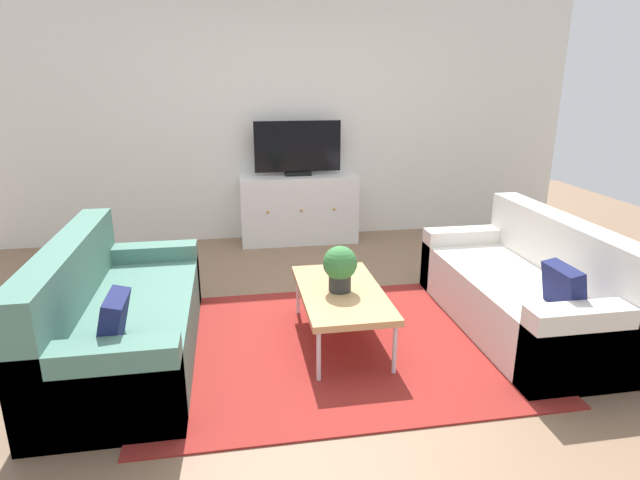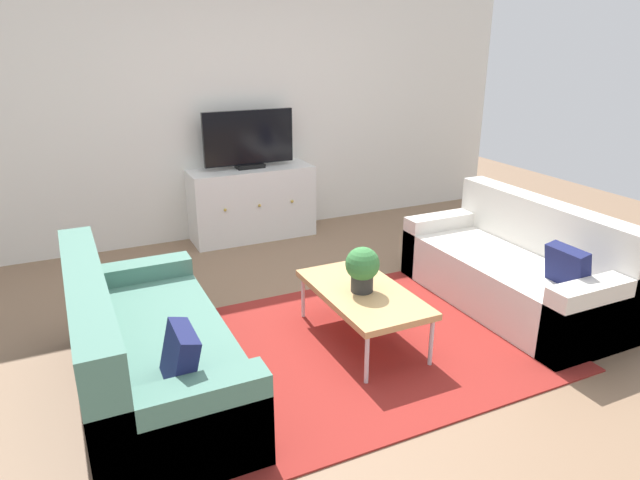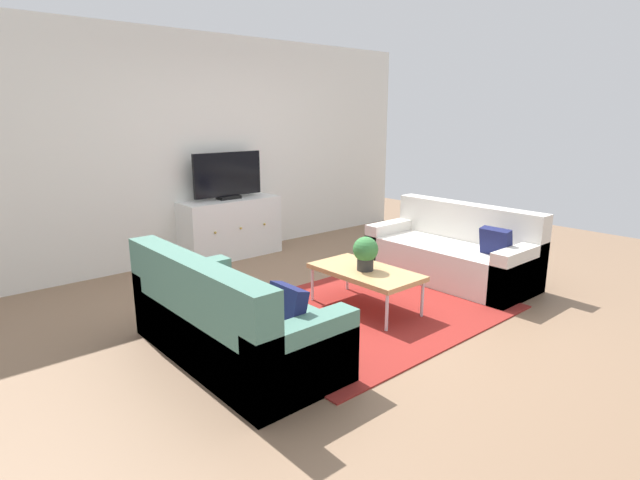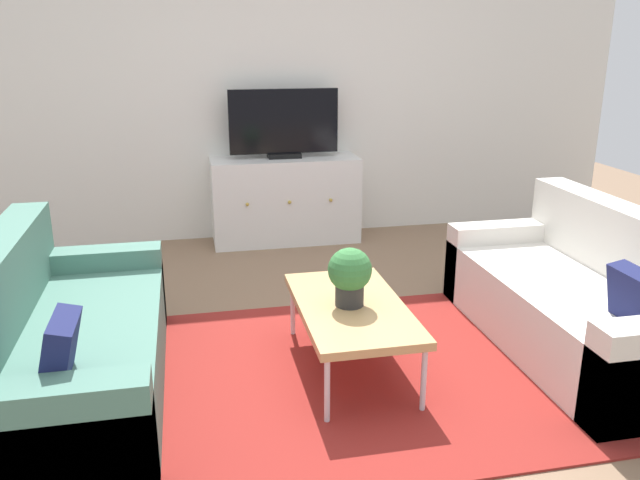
# 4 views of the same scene
# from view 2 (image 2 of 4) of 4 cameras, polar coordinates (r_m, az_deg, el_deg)

# --- Properties ---
(ground_plane) EXTENTS (10.00, 10.00, 0.00)m
(ground_plane) POSITION_cam_2_polar(r_m,az_deg,el_deg) (4.07, 3.00, -9.59)
(ground_plane) COLOR #84664C
(wall_back) EXTENTS (6.40, 0.12, 2.70)m
(wall_back) POSITION_cam_2_polar(r_m,az_deg,el_deg) (5.94, -8.81, 13.45)
(wall_back) COLOR silver
(wall_back) RESTS_ON ground_plane
(area_rug) EXTENTS (2.50, 1.90, 0.01)m
(area_rug) POSITION_cam_2_polar(r_m,az_deg,el_deg) (3.95, 4.05, -10.48)
(area_rug) COLOR maroon
(area_rug) RESTS_ON ground_plane
(couch_left_side) EXTENTS (0.82, 1.77, 0.81)m
(couch_left_side) POSITION_cam_2_polar(r_m,az_deg,el_deg) (3.47, -17.80, -11.08)
(couch_left_side) COLOR #4C7A6B
(couch_left_side) RESTS_ON ground_plane
(couch_right_side) EXTENTS (0.82, 1.77, 0.81)m
(couch_right_side) POSITION_cam_2_polar(r_m,az_deg,el_deg) (4.67, 19.41, -3.01)
(couch_right_side) COLOR silver
(couch_right_side) RESTS_ON ground_plane
(coffee_table) EXTENTS (0.55, 1.03, 0.38)m
(coffee_table) POSITION_cam_2_polar(r_m,az_deg,el_deg) (3.85, 4.34, -5.47)
(coffee_table) COLOR tan
(coffee_table) RESTS_ON ground_plane
(potted_plant) EXTENTS (0.23, 0.23, 0.31)m
(potted_plant) POSITION_cam_2_polar(r_m,az_deg,el_deg) (3.76, 4.30, -2.76)
(potted_plant) COLOR #2D2D2D
(potted_plant) RESTS_ON coffee_table
(tv_console) EXTENTS (1.26, 0.47, 0.74)m
(tv_console) POSITION_cam_2_polar(r_m,az_deg,el_deg) (5.89, -6.87, 3.71)
(tv_console) COLOR white
(tv_console) RESTS_ON ground_plane
(flat_screen_tv) EXTENTS (0.92, 0.16, 0.58)m
(flat_screen_tv) POSITION_cam_2_polar(r_m,az_deg,el_deg) (5.76, -7.21, 10.02)
(flat_screen_tv) COLOR black
(flat_screen_tv) RESTS_ON tv_console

